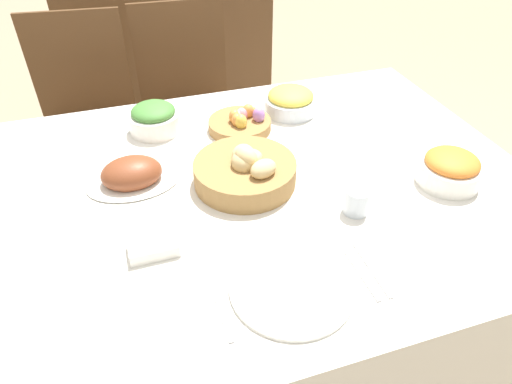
{
  "coord_description": "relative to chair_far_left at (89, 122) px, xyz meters",
  "views": [
    {
      "loc": [
        -0.29,
        -0.99,
        1.56
      ],
      "look_at": [
        0.0,
        -0.09,
        0.81
      ],
      "focal_mm": 32.0,
      "sensor_mm": 36.0,
      "label": 1
    }
  ],
  "objects": [
    {
      "name": "green_salad_bowl",
      "position": [
        0.25,
        -0.58,
        0.29
      ],
      "size": [
        0.17,
        0.17,
        0.1
      ],
      "color": "white",
      "rests_on": "dining_table"
    },
    {
      "name": "carrot_bowl",
      "position": [
        1.01,
        -1.13,
        0.29
      ],
      "size": [
        0.18,
        0.18,
        0.1
      ],
      "color": "white",
      "rests_on": "dining_table"
    },
    {
      "name": "dining_table",
      "position": [
        0.46,
        -0.96,
        -0.14
      ],
      "size": [
        1.65,
        1.19,
        0.77
      ],
      "color": "white",
      "rests_on": "ground"
    },
    {
      "name": "bread_basket",
      "position": [
        0.46,
        -0.95,
        0.29
      ],
      "size": [
        0.29,
        0.29,
        0.12
      ],
      "color": "#9E7542",
      "rests_on": "dining_table"
    },
    {
      "name": "butter_dish",
      "position": [
        0.17,
        -1.15,
        0.26
      ],
      "size": [
        0.12,
        0.07,
        0.03
      ],
      "color": "white",
      "rests_on": "dining_table"
    },
    {
      "name": "ham_platter",
      "position": [
        0.15,
        -0.86,
        0.27
      ],
      "size": [
        0.26,
        0.18,
        0.09
      ],
      "color": "white",
      "rests_on": "dining_table"
    },
    {
      "name": "dinner_plate",
      "position": [
        0.44,
        -1.35,
        0.25
      ],
      "size": [
        0.28,
        0.28,
        0.01
      ],
      "color": "white",
      "rests_on": "dining_table"
    },
    {
      "name": "drinking_cup",
      "position": [
        0.7,
        -1.16,
        0.28
      ],
      "size": [
        0.07,
        0.07,
        0.07
      ],
      "color": "silver",
      "rests_on": "dining_table"
    },
    {
      "name": "ground_plane",
      "position": [
        0.46,
        -0.96,
        -0.53
      ],
      "size": [
        12.0,
        12.0,
        0.0
      ],
      "primitive_type": "plane",
      "color": "tan"
    },
    {
      "name": "pineapple_bowl",
      "position": [
        0.73,
        -0.6,
        0.28
      ],
      "size": [
        0.19,
        0.19,
        0.09
      ],
      "color": "silver",
      "rests_on": "dining_table"
    },
    {
      "name": "chair_far_left",
      "position": [
        0.0,
        0.0,
        0.0
      ],
      "size": [
        0.46,
        0.46,
        0.99
      ],
      "rotation": [
        0.0,
        0.0,
        -0.11
      ],
      "color": "brown",
      "rests_on": "ground"
    },
    {
      "name": "chair_far_center",
      "position": [
        0.46,
        0.0,
        0.0
      ],
      "size": [
        0.44,
        0.44,
        0.99
      ],
      "rotation": [
        0.0,
        0.0,
        -0.06
      ],
      "color": "brown",
      "rests_on": "ground"
    },
    {
      "name": "sideboard",
      "position": [
        0.51,
        0.93,
        -0.07
      ],
      "size": [
        1.24,
        0.44,
        0.91
      ],
      "color": "brown",
      "rests_on": "ground"
    },
    {
      "name": "fork",
      "position": [
        0.28,
        -1.35,
        0.24
      ],
      "size": [
        0.01,
        0.19,
        0.0
      ],
      "rotation": [
        0.0,
        0.0,
        0.01
      ],
      "color": "silver",
      "rests_on": "dining_table"
    },
    {
      "name": "spoon",
      "position": [
        0.64,
        -1.35,
        0.24
      ],
      "size": [
        0.01,
        0.19,
        0.0
      ],
      "rotation": [
        0.0,
        0.0,
        -0.01
      ],
      "color": "silver",
      "rests_on": "dining_table"
    },
    {
      "name": "egg_basket",
      "position": [
        0.53,
        -0.67,
        0.27
      ],
      "size": [
        0.21,
        0.21,
        0.08
      ],
      "color": "#9E7542",
      "rests_on": "dining_table"
    },
    {
      "name": "knife",
      "position": [
        0.61,
        -1.35,
        0.24
      ],
      "size": [
        0.01,
        0.19,
        0.0
      ],
      "rotation": [
        0.0,
        0.0,
        0.01
      ],
      "color": "silver",
      "rests_on": "dining_table"
    }
  ]
}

